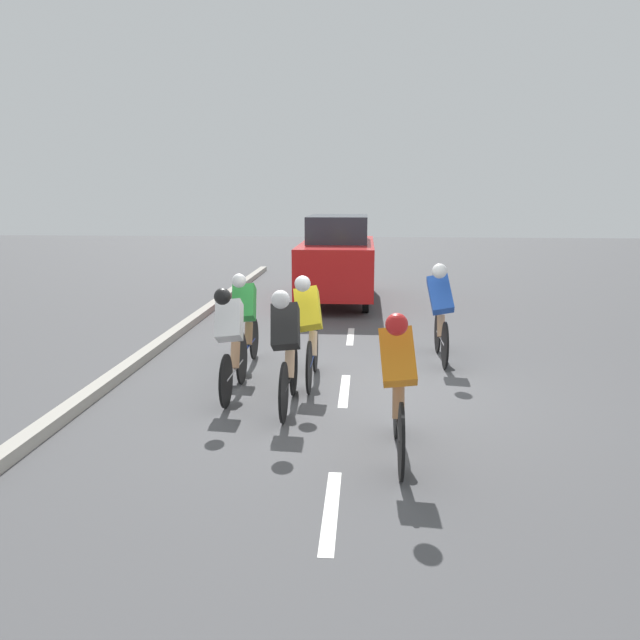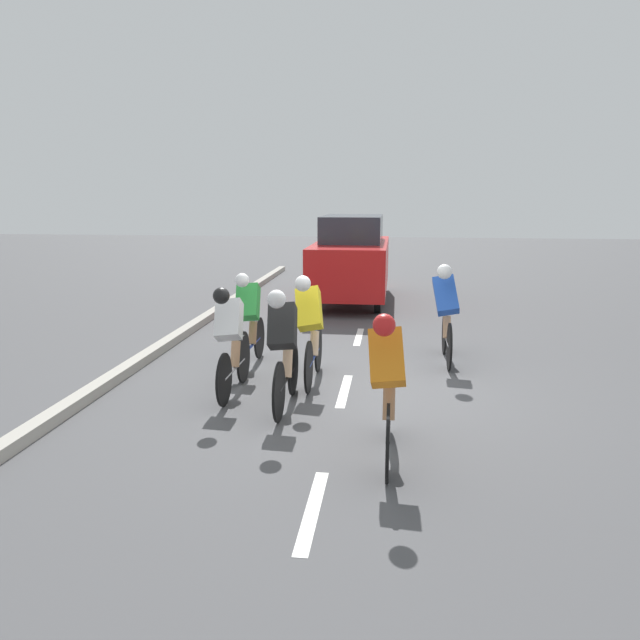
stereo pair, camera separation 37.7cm
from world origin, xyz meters
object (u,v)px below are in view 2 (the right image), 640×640
Objects in this scene: cyclist_orange at (387,384)px; support_car at (352,259)px; cyclist_black at (284,347)px; cyclist_blue at (446,311)px; cyclist_green at (249,318)px; cyclist_white at (231,338)px; cyclist_yellow at (311,327)px.

support_car is at bearing -83.78° from cyclist_orange.
cyclist_blue reaches higher than cyclist_black.
cyclist_green reaches higher than cyclist_white.
cyclist_green is at bearing -64.28° from cyclist_black.
cyclist_blue is 5.74m from support_car.
cyclist_blue is 3.81m from cyclist_orange.
cyclist_blue is at bearing -102.58° from cyclist_orange.
cyclist_blue is 2.98m from cyclist_green.
cyclist_blue is at bearing -146.00° from cyclist_yellow.
cyclist_yellow is at bearing -99.15° from cyclist_black.
cyclist_blue reaches higher than cyclist_orange.
cyclist_black reaches higher than cyclist_white.
support_car is (-0.08, -6.72, 0.25)m from cyclist_yellow.
cyclist_orange is (-2.08, 3.07, 0.02)m from cyclist_green.
cyclist_green is at bearing -55.89° from cyclist_orange.
support_car is at bearing -97.89° from cyclist_white.
cyclist_green is 0.98× the size of cyclist_orange.
cyclist_black is at bearing 80.85° from cyclist_yellow.
cyclist_black is 7.81m from support_car.
cyclist_blue is (-2.08, -2.37, 0.04)m from cyclist_black.
cyclist_orange is 0.39× the size of support_car.
cyclist_white is at bearing 92.69° from cyclist_green.
cyclist_white is 0.95× the size of cyclist_orange.
cyclist_orange is at bearing 77.42° from cyclist_blue.
cyclist_green is at bearing -32.28° from cyclist_yellow.
support_car is at bearing -91.85° from cyclist_black.
cyclist_blue is 1.02× the size of cyclist_white.
cyclist_green is 3.71m from cyclist_orange.
cyclist_black is at bearing 88.15° from support_car.
cyclist_blue is 3.44m from cyclist_white.
cyclist_white is (0.77, -0.44, -0.02)m from cyclist_black.
support_car is at bearing -71.40° from cyclist_blue.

